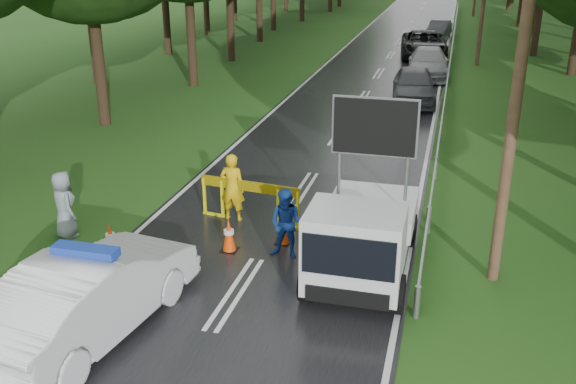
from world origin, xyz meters
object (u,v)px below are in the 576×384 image
(queue_car_third, at_px, (424,44))
(police_sedan, at_px, (91,294))
(barrier, at_px, (250,192))
(queue_car_fourth, at_px, (439,29))
(officer, at_px, (232,187))
(queue_car_second, at_px, (428,63))
(civilian, at_px, (287,224))
(queue_car_first, at_px, (414,85))
(work_truck, at_px, (363,234))

(queue_car_third, bearing_deg, police_sedan, -103.32)
(police_sedan, distance_m, barrier, 5.66)
(queue_car_fourth, bearing_deg, police_sedan, -89.19)
(officer, relative_size, queue_car_second, 0.36)
(officer, distance_m, civilian, 2.55)
(civilian, bearing_deg, queue_car_fourth, 91.51)
(barrier, xyz_separation_m, queue_car_first, (3.09, 14.30, -0.07))
(queue_car_first, height_order, queue_car_second, queue_car_first)
(work_truck, height_order, queue_car_first, work_truck)
(queue_car_third, bearing_deg, work_truck, -95.19)
(civilian, xyz_separation_m, queue_car_fourth, (1.98, 36.64, -0.20))
(queue_car_fourth, bearing_deg, officer, -88.94)
(officer, relative_size, queue_car_first, 0.39)
(queue_car_fourth, bearing_deg, barrier, -88.16)
(queue_car_third, bearing_deg, civilian, -98.84)
(officer, xyz_separation_m, queue_car_first, (3.57, 14.25, -0.12))
(police_sedan, relative_size, civilian, 3.07)
(barrier, distance_m, queue_car_third, 26.45)
(officer, xyz_separation_m, civilian, (1.90, -1.70, -0.07))
(work_truck, relative_size, civilian, 2.76)
(police_sedan, bearing_deg, queue_car_second, -92.07)
(work_truck, xyz_separation_m, barrier, (-3.21, 2.08, -0.14))
(police_sedan, bearing_deg, queue_car_fourth, -88.39)
(work_truck, distance_m, queue_car_fourth, 37.07)
(police_sedan, bearing_deg, barrier, -94.83)
(police_sedan, height_order, officer, officer)
(work_truck, relative_size, officer, 2.54)
(queue_car_first, bearing_deg, queue_car_second, 81.49)
(queue_car_second, bearing_deg, barrier, -102.64)
(officer, bearing_deg, queue_car_first, -102.56)
(police_sedan, relative_size, queue_car_fourth, 1.33)
(queue_car_first, bearing_deg, queue_car_third, 85.77)
(police_sedan, distance_m, officer, 5.62)
(civilian, bearing_deg, officer, 142.70)
(police_sedan, relative_size, officer, 2.83)
(officer, bearing_deg, civilian, 139.59)
(queue_car_first, bearing_deg, civilian, -101.57)
(queue_car_first, height_order, queue_car_third, queue_car_third)
(barrier, height_order, queue_car_fourth, queue_car_fourth)
(officer, distance_m, queue_car_fourth, 35.15)
(queue_car_first, relative_size, queue_car_second, 0.90)
(civilian, bearing_deg, work_truck, -8.79)
(queue_car_third, distance_m, queue_car_fourth, 8.71)
(civilian, bearing_deg, queue_car_first, 88.62)
(queue_car_third, xyz_separation_m, queue_car_fourth, (0.59, 8.69, -0.17))
(queue_car_third, bearing_deg, queue_car_first, -94.65)
(queue_car_second, bearing_deg, queue_car_first, -96.06)
(work_truck, distance_m, civilian, 1.85)
(work_truck, bearing_deg, queue_car_second, 89.67)
(barrier, xyz_separation_m, queue_car_second, (3.40, 20.30, -0.12))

